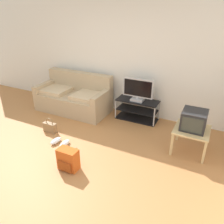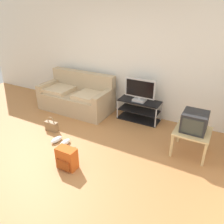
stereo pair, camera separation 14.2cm
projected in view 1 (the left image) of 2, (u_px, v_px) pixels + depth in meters
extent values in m
cube|color=#B27542|center=(58.00, 164.00, 3.76)|extent=(9.00, 9.80, 0.02)
cube|color=silver|center=(120.00, 56.00, 5.14)|extent=(9.00, 0.10, 2.70)
cube|color=tan|center=(73.00, 102.00, 5.55)|extent=(1.79, 0.87, 0.43)
cube|color=tan|center=(80.00, 81.00, 5.62)|extent=(1.79, 0.20, 0.47)
cube|color=tan|center=(46.00, 86.00, 5.75)|extent=(0.14, 0.87, 0.18)
cube|color=tan|center=(102.00, 96.00, 5.09)|extent=(0.14, 0.87, 0.18)
cube|color=#CBAF89|center=(55.00, 90.00, 5.58)|extent=(0.71, 0.61, 0.10)
cube|color=#CBAF89|center=(88.00, 97.00, 5.19)|extent=(0.71, 0.61, 0.10)
cube|color=black|center=(138.00, 101.00, 5.02)|extent=(0.95, 0.41, 0.02)
cube|color=black|center=(137.00, 110.00, 5.12)|extent=(0.91, 0.40, 0.02)
cube|color=black|center=(137.00, 118.00, 5.22)|extent=(0.95, 0.41, 0.02)
cylinder|color=#B7B7BC|center=(115.00, 109.00, 5.15)|extent=(0.03, 0.03, 0.47)
cylinder|color=#B7B7BC|center=(154.00, 117.00, 4.78)|extent=(0.03, 0.03, 0.47)
cylinder|color=#B7B7BC|center=(122.00, 103.00, 5.46)|extent=(0.03, 0.03, 0.47)
cylinder|color=#B7B7BC|center=(159.00, 110.00, 5.09)|extent=(0.03, 0.03, 0.47)
cube|color=#B2B2B7|center=(137.00, 100.00, 4.99)|extent=(0.28, 0.22, 0.05)
cube|color=#B2B2B7|center=(137.00, 98.00, 4.97)|extent=(0.05, 0.04, 0.04)
cube|color=#B2B2B7|center=(138.00, 88.00, 4.87)|extent=(0.69, 0.04, 0.42)
cube|color=black|center=(138.00, 88.00, 4.85)|extent=(0.63, 0.01, 0.36)
cube|color=tan|center=(192.00, 130.00, 3.90)|extent=(0.60, 0.60, 0.03)
cube|color=tan|center=(172.00, 144.00, 3.89)|extent=(0.04, 0.04, 0.43)
cube|color=tan|center=(204.00, 153.00, 3.68)|extent=(0.04, 0.04, 0.43)
cube|color=tan|center=(178.00, 130.00, 4.32)|extent=(0.04, 0.04, 0.43)
cube|color=tan|center=(207.00, 137.00, 4.11)|extent=(0.04, 0.04, 0.43)
cube|color=#232326|center=(194.00, 120.00, 3.84)|extent=(0.41, 0.41, 0.34)
cube|color=#333833|center=(192.00, 125.00, 3.67)|extent=(0.33, 0.01, 0.26)
cube|color=#CC561E|center=(68.00, 159.00, 3.58)|extent=(0.33, 0.19, 0.36)
cube|color=#994116|center=(64.00, 166.00, 3.52)|extent=(0.25, 0.04, 0.16)
cylinder|color=#994116|center=(68.00, 153.00, 3.70)|extent=(0.04, 0.04, 0.29)
cylinder|color=#994116|center=(77.00, 156.00, 3.62)|extent=(0.04, 0.04, 0.29)
cube|color=olive|center=(50.00, 128.00, 4.65)|extent=(0.29, 0.11, 0.21)
torus|color=olive|center=(49.00, 122.00, 4.59)|extent=(0.18, 0.02, 0.18)
ellipsoid|color=white|center=(56.00, 141.00, 4.30)|extent=(0.14, 0.28, 0.09)
ellipsoid|color=white|center=(65.00, 144.00, 4.22)|extent=(0.12, 0.27, 0.09)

